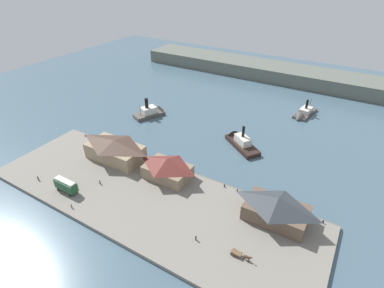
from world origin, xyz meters
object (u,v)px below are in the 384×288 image
(ferry_shed_customs_shed, at_px, (277,208))
(pedestrian_near_east_shed, at_px, (71,206))
(street_tram, at_px, (66,185))
(ferry_moored_east, at_px, (303,114))
(mooring_post_east, at_px, (237,191))
(horse_cart, at_px, (240,255))
(pedestrian_walking_west, at_px, (38,178))
(pedestrian_near_west_shed, at_px, (100,182))
(pedestrian_by_tram, at_px, (196,238))
(ferry_shed_west_terminal, at_px, (167,168))
(ferry_moored_west, at_px, (152,112))
(ferry_outer_harbor, at_px, (239,141))
(mooring_post_center_east, at_px, (85,135))
(mooring_post_west, at_px, (323,222))
(mooring_post_center_west, at_px, (224,186))
(ferry_shed_east_terminal, at_px, (115,149))

(ferry_shed_customs_shed, relative_size, pedestrian_near_east_shed, 11.39)
(street_tram, relative_size, ferry_moored_east, 0.44)
(street_tram, bearing_deg, mooring_post_east, 30.47)
(horse_cart, bearing_deg, pedestrian_walking_west, -174.75)
(pedestrian_near_west_shed, bearing_deg, pedestrian_by_tram, -5.56)
(pedestrian_near_west_shed, distance_m, ferry_moored_east, 99.99)
(ferry_shed_west_terminal, distance_m, mooring_post_east, 24.60)
(ferry_shed_west_terminal, height_order, ferry_shed_customs_shed, ferry_shed_customs_shed)
(ferry_shed_customs_shed, xyz_separation_m, ferry_moored_west, (-72.94, 37.47, -3.55))
(mooring_post_east, height_order, ferry_moored_east, ferry_moored_east)
(ferry_outer_harbor, bearing_deg, mooring_post_center_east, -153.25)
(horse_cart, bearing_deg, pedestrian_near_east_shed, -169.04)
(ferry_shed_customs_shed, height_order, pedestrian_near_east_shed, ferry_shed_customs_shed)
(pedestrian_walking_west, bearing_deg, ferry_outer_harbor, 49.85)
(ferry_shed_customs_shed, distance_m, mooring_post_west, 13.98)
(ferry_shed_customs_shed, bearing_deg, ferry_moored_west, 152.81)
(pedestrian_near_east_shed, distance_m, mooring_post_center_west, 48.23)
(mooring_post_west, xyz_separation_m, ferry_moored_west, (-85.31, 32.07, 0.08))
(pedestrian_near_east_shed, xyz_separation_m, pedestrian_by_tram, (38.43, 8.80, 0.07))
(ferry_shed_east_terminal, relative_size, ferry_moored_west, 1.28)
(ferry_shed_customs_shed, distance_m, ferry_outer_harbor, 43.03)
(street_tram, distance_m, ferry_moored_east, 110.19)
(mooring_post_east, bearing_deg, pedestrian_near_west_shed, -154.22)
(ferry_shed_east_terminal, height_order, pedestrian_walking_west, ferry_shed_east_terminal)
(mooring_post_east, relative_size, mooring_post_west, 1.00)
(pedestrian_by_tram, relative_size, mooring_post_east, 1.91)
(mooring_post_west, bearing_deg, ferry_shed_west_terminal, -174.15)
(ferry_shed_east_terminal, bearing_deg, horse_cart, -16.25)
(mooring_post_east, bearing_deg, mooring_post_center_east, -179.79)
(horse_cart, xyz_separation_m, pedestrian_near_east_shed, (-50.84, -9.85, -0.21))
(ferry_shed_west_terminal, distance_m, mooring_post_west, 50.66)
(pedestrian_near_east_shed, height_order, mooring_post_east, pedestrian_near_east_shed)
(ferry_shed_east_terminal, height_order, mooring_post_center_east, ferry_shed_east_terminal)
(pedestrian_by_tram, bearing_deg, mooring_post_east, 85.72)
(mooring_post_center_east, relative_size, mooring_post_west, 1.00)
(mooring_post_center_east, xyz_separation_m, ferry_moored_west, (10.74, 32.38, 0.08))
(horse_cart, bearing_deg, mooring_post_east, 115.14)
(ferry_shed_east_terminal, relative_size, pedestrian_near_east_shed, 13.75)
(pedestrian_walking_west, bearing_deg, ferry_moored_west, 88.29)
(ferry_shed_customs_shed, height_order, horse_cart, ferry_shed_customs_shed)
(ferry_shed_west_terminal, bearing_deg, pedestrian_by_tram, -40.17)
(pedestrian_by_tram, bearing_deg, horse_cart, 4.84)
(pedestrian_near_west_shed, relative_size, mooring_post_center_east, 1.86)
(street_tram, bearing_deg, mooring_post_center_west, 33.22)
(street_tram, height_order, pedestrian_near_west_shed, street_tram)
(mooring_post_center_east, height_order, ferry_outer_harbor, ferry_outer_harbor)
(horse_cart, distance_m, mooring_post_center_west, 27.43)
(ferry_shed_east_terminal, bearing_deg, pedestrian_near_east_shed, -75.96)
(pedestrian_near_east_shed, xyz_separation_m, ferry_moored_west, (-18.66, 64.63, -0.18))
(pedestrian_near_east_shed, bearing_deg, pedestrian_near_west_shed, 94.26)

